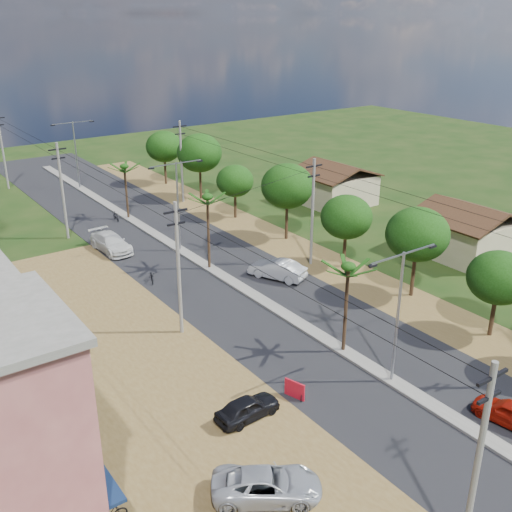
{
  "coord_description": "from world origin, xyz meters",
  "views": [
    {
      "loc": [
        -23.14,
        -19.18,
        19.57
      ],
      "look_at": [
        0.51,
        14.1,
        3.0
      ],
      "focal_mm": 42.0,
      "sensor_mm": 36.0,
      "label": 1
    }
  ],
  "objects": [
    {
      "name": "house_east_far",
      "position": [
        21.0,
        28.0,
        2.39
      ],
      "size": [
        7.6,
        7.5,
        4.6
      ],
      "color": "tan",
      "rests_on": "ground"
    },
    {
      "name": "dirt_lot_west",
      "position": [
        -15.0,
        8.0,
        0.02
      ],
      "size": [
        18.0,
        46.0,
        0.04
      ],
      "primitive_type": "cube",
      "color": "brown",
      "rests_on": "ground"
    },
    {
      "name": "moto_rider_west_a",
      "position": [
        -5.0,
        20.44,
        0.46
      ],
      "size": [
        1.19,
        1.84,
        0.92
      ],
      "primitive_type": "imported",
      "rotation": [
        0.0,
        0.0,
        -0.36
      ],
      "color": "black",
      "rests_on": "ground"
    },
    {
      "name": "car_silver_mid",
      "position": [
        3.4,
        15.25,
        0.76
      ],
      "size": [
        3.42,
        4.89,
        1.53
      ],
      "primitive_type": "imported",
      "rotation": [
        0.0,
        0.0,
        3.58
      ],
      "color": "#A6AAAE",
      "rests_on": "ground"
    },
    {
      "name": "tree_east_g",
      "position": [
        9.8,
        38.0,
        5.24
      ],
      "size": [
        5.0,
        5.0,
        7.38
      ],
      "color": "black",
      "rests_on": "ground"
    },
    {
      "name": "tree_east_f",
      "position": [
        9.2,
        30.0,
        3.89
      ],
      "size": [
        3.8,
        3.8,
        5.52
      ],
      "color": "black",
      "rests_on": "ground"
    },
    {
      "name": "tree_east_h",
      "position": [
        9.5,
        46.0,
        4.64
      ],
      "size": [
        4.4,
        4.4,
        6.52
      ],
      "color": "black",
      "rests_on": "ground"
    },
    {
      "name": "moto_rider_west_b",
      "position": [
        -1.3,
        36.11,
        0.46
      ],
      "size": [
        0.52,
        1.55,
        0.92
      ],
      "primitive_type": "imported",
      "rotation": [
        0.0,
        0.0,
        -0.06
      ],
      "color": "black",
      "rests_on": "ground"
    },
    {
      "name": "streetlight_mid",
      "position": [
        0.0,
        25.0,
        4.79
      ],
      "size": [
        5.1,
        0.18,
        8.0
      ],
      "color": "gray",
      "rests_on": "ground"
    },
    {
      "name": "roadside_sign",
      "position": [
        -5.5,
        2.0,
        0.52
      ],
      "size": [
        0.47,
        1.23,
        1.06
      ],
      "rotation": [
        0.0,
        0.0,
        0.31
      ],
      "color": "#A40F1E",
      "rests_on": "ground"
    },
    {
      "name": "road",
      "position": [
        0.0,
        15.0,
        0.02
      ],
      "size": [
        12.0,
        110.0,
        0.04
      ],
      "primitive_type": "cube",
      "color": "black",
      "rests_on": "ground"
    },
    {
      "name": "car_parked_silver",
      "position": [
        -11.06,
        -2.99,
        0.67
      ],
      "size": [
        5.22,
        4.5,
        1.33
      ],
      "primitive_type": "imported",
      "rotation": [
        0.0,
        0.0,
        0.98
      ],
      "color": "#A6AAAE",
      "rests_on": "ground"
    },
    {
      "name": "utility_pole_w_a",
      "position": [
        -7.0,
        -10.0,
        4.76
      ],
      "size": [
        1.6,
        0.24,
        9.0
      ],
      "color": "#605E56",
      "rests_on": "ground"
    },
    {
      "name": "palm_median_near",
      "position": [
        0.0,
        4.0,
        5.54
      ],
      "size": [
        2.0,
        2.0,
        6.15
      ],
      "color": "black",
      "rests_on": "ground"
    },
    {
      "name": "utility_pole_w_c",
      "position": [
        -7.0,
        34.0,
        4.76
      ],
      "size": [
        1.6,
        0.24,
        9.0
      ],
      "color": "#605E56",
      "rests_on": "ground"
    },
    {
      "name": "tree_east_d",
      "position": [
        9.4,
        14.0,
        4.34
      ],
      "size": [
        4.2,
        4.2,
        6.13
      ],
      "color": "black",
      "rests_on": "ground"
    },
    {
      "name": "tree_east_b",
      "position": [
        9.3,
        0.0,
        4.11
      ],
      "size": [
        4.0,
        4.0,
        5.83
      ],
      "color": "black",
      "rests_on": "ground"
    },
    {
      "name": "median",
      "position": [
        0.0,
        18.0,
        0.09
      ],
      "size": [
        1.0,
        90.0,
        0.18
      ],
      "primitive_type": "cube",
      "color": "#605E56",
      "rests_on": "ground"
    },
    {
      "name": "tree_east_c",
      "position": [
        9.7,
        7.0,
        4.86
      ],
      "size": [
        4.6,
        4.6,
        6.83
      ],
      "color": "black",
      "rests_on": "ground"
    },
    {
      "name": "utility_pole_w_b",
      "position": [
        -7.0,
        12.0,
        4.76
      ],
      "size": [
        1.6,
        0.24,
        9.0
      ],
      "color": "#605E56",
      "rests_on": "ground"
    },
    {
      "name": "house_east_near",
      "position": [
        20.0,
        10.0,
        2.39
      ],
      "size": [
        7.6,
        7.5,
        4.6
      ],
      "color": "tan",
      "rests_on": "ground"
    },
    {
      "name": "utility_pole_w_d",
      "position": [
        -7.0,
        55.0,
        4.76
      ],
      "size": [
        1.6,
        0.24,
        9.0
      ],
      "color": "#605E56",
      "rests_on": "ground"
    },
    {
      "name": "ground",
      "position": [
        0.0,
        0.0,
        0.0
      ],
      "size": [
        160.0,
        160.0,
        0.0
      ],
      "primitive_type": "plane",
      "color": "black",
      "rests_on": "ground"
    },
    {
      "name": "streetlight_far",
      "position": [
        0.0,
        50.0,
        4.79
      ],
      "size": [
        5.1,
        0.18,
        8.0
      ],
      "color": "gray",
      "rests_on": "ground"
    },
    {
      "name": "utility_pole_e_b",
      "position": [
        7.5,
        16.0,
        4.76
      ],
      "size": [
        1.6,
        0.24,
        9.0
      ],
      "color": "#605E56",
      "rests_on": "ground"
    },
    {
      "name": "palm_median_far",
      "position": [
        0.0,
        36.0,
        5.26
      ],
      "size": [
        2.0,
        2.0,
        5.85
      ],
      "color": "black",
      "rests_on": "ground"
    },
    {
      "name": "car_parked_dark",
      "position": [
        -8.6,
        2.04,
        0.61
      ],
      "size": [
        3.66,
        1.63,
        1.22
      ],
      "primitive_type": "imported",
      "rotation": [
        0.0,
        0.0,
        1.62
      ],
      "color": "black",
      "rests_on": "ground"
    },
    {
      "name": "streetlight_near",
      "position": [
        0.0,
        0.0,
        4.79
      ],
      "size": [
        5.1,
        0.18,
        8.0
      ],
      "color": "gray",
      "rests_on": "ground"
    },
    {
      "name": "dirt_shoulder_east",
      "position": [
        8.5,
        15.0,
        0.01
      ],
      "size": [
        5.0,
        90.0,
        0.03
      ],
      "primitive_type": "cube",
      "color": "brown",
      "rests_on": "ground"
    },
    {
      "name": "palm_median_mid",
      "position": [
        0.0,
        20.0,
        5.9
      ],
      "size": [
        2.0,
        2.0,
        6.55
      ],
      "color": "black",
      "rests_on": "ground"
    },
    {
      "name": "utility_pole_e_c",
      "position": [
        7.5,
        38.0,
        4.76
      ],
      "size": [
        1.6,
        0.24,
        9.0
      ],
      "color": "#605E56",
      "rests_on": "ground"
    },
    {
      "name": "car_white_far",
      "position": [
        -5.0,
        28.47,
        0.77
      ],
      "size": [
        2.47,
        5.43,
        1.54
      ],
      "primitive_type": "imported",
      "rotation": [
        0.0,
        0.0,
        0.06
      ],
      "color": "#B9B9B5",
      "rests_on": "ground"
    },
    {
      "name": "tree_east_e",
      "position": [
        9.6,
        22.0,
        5.09
      ],
      "size": [
        4.8,
        4.8,
        7.14
      ],
      "color": "black",
      "rests_on": "ground"
    },
    {
      "name": "car_red_near",
      "position": [
        2.08,
        -6.08,
        0.64
      ],
      "size": [
        2.05,
        3.95,
        1.28
      ],
      "primitive_type": "imported",
      "rotation": [
        0.0,
        0.0,
        3.29
      ],
      "color": "maroon",
      "rests_on": "ground"
    }
  ]
}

